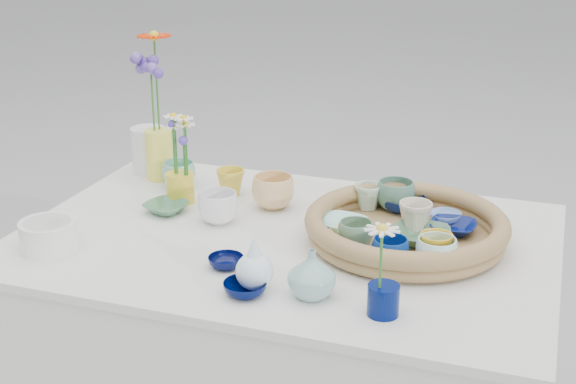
% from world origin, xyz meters
% --- Properties ---
extents(wicker_tray, '(0.47, 0.47, 0.08)m').
position_xyz_m(wicker_tray, '(0.28, 0.05, 0.80)').
color(wicker_tray, olive).
rests_on(wicker_tray, display_table).
extents(tray_ceramic_0, '(0.15, 0.15, 0.04)m').
position_xyz_m(tray_ceramic_0, '(0.24, 0.21, 0.80)').
color(tray_ceramic_0, '#03123F').
rests_on(tray_ceramic_0, wicker_tray).
extents(tray_ceramic_1, '(0.11, 0.11, 0.03)m').
position_xyz_m(tray_ceramic_1, '(0.38, 0.11, 0.80)').
color(tray_ceramic_1, '#061256').
rests_on(tray_ceramic_1, wicker_tray).
extents(tray_ceramic_2, '(0.08, 0.08, 0.07)m').
position_xyz_m(tray_ceramic_2, '(0.37, -0.07, 0.82)').
color(tray_ceramic_2, gold).
rests_on(tray_ceramic_2, wicker_tray).
extents(tray_ceramic_3, '(0.14, 0.14, 0.03)m').
position_xyz_m(tray_ceramic_3, '(0.32, 0.02, 0.80)').
color(tray_ceramic_3, '#487353').
rests_on(tray_ceramic_3, wicker_tray).
extents(tray_ceramic_4, '(0.09, 0.09, 0.06)m').
position_xyz_m(tray_ceramic_4, '(0.18, -0.05, 0.81)').
color(tray_ceramic_4, '#578163').
rests_on(tray_ceramic_4, wicker_tray).
extents(tray_ceramic_5, '(0.13, 0.13, 0.03)m').
position_xyz_m(tray_ceramic_5, '(0.13, 0.04, 0.80)').
color(tray_ceramic_5, '#A8E9E1').
rests_on(tray_ceramic_5, wicker_tray).
extents(tray_ceramic_6, '(0.09, 0.09, 0.07)m').
position_xyz_m(tray_ceramic_6, '(0.15, 0.19, 0.82)').
color(tray_ceramic_6, silver).
rests_on(tray_ceramic_6, wicker_tray).
extents(tray_ceramic_7, '(0.09, 0.09, 0.07)m').
position_xyz_m(tray_ceramic_7, '(0.29, 0.09, 0.82)').
color(tray_ceramic_7, beige).
rests_on(tray_ceramic_7, wicker_tray).
extents(tray_ceramic_8, '(0.10, 0.10, 0.02)m').
position_xyz_m(tray_ceramic_8, '(0.35, 0.17, 0.80)').
color(tray_ceramic_8, '#93B8EF').
rests_on(tray_ceramic_8, wicker_tray).
extents(tray_ceramic_9, '(0.10, 0.10, 0.06)m').
position_xyz_m(tray_ceramic_9, '(0.28, -0.12, 0.81)').
color(tray_ceramic_9, navy).
rests_on(tray_ceramic_9, wicker_tray).
extents(tray_ceramic_10, '(0.12, 0.12, 0.02)m').
position_xyz_m(tray_ceramic_10, '(0.16, -0.02, 0.79)').
color(tray_ceramic_10, '#FFDB92').
rests_on(tray_ceramic_10, wicker_tray).
extents(tray_ceramic_11, '(0.09, 0.09, 0.07)m').
position_xyz_m(tray_ceramic_11, '(0.37, -0.10, 0.82)').
color(tray_ceramic_11, '#BBEFE7').
rests_on(tray_ceramic_11, wicker_tray).
extents(tray_ceramic_12, '(0.11, 0.11, 0.08)m').
position_xyz_m(tray_ceramic_12, '(0.22, 0.21, 0.82)').
color(tray_ceramic_12, '#4B7865').
rests_on(tray_ceramic_12, wicker_tray).
extents(loose_ceramic_0, '(0.09, 0.09, 0.07)m').
position_xyz_m(loose_ceramic_0, '(-0.23, 0.22, 0.80)').
color(loose_ceramic_0, gold).
rests_on(loose_ceramic_0, display_table).
extents(loose_ceramic_1, '(0.13, 0.13, 0.09)m').
position_xyz_m(loose_ceramic_1, '(-0.09, 0.16, 0.81)').
color(loose_ceramic_1, '#E7BB7B').
rests_on(loose_ceramic_1, display_table).
extents(loose_ceramic_2, '(0.13, 0.13, 0.03)m').
position_xyz_m(loose_ceramic_2, '(-0.34, 0.04, 0.78)').
color(loose_ceramic_2, '#4B825A').
rests_on(loose_ceramic_2, display_table).
extents(loose_ceramic_3, '(0.13, 0.13, 0.08)m').
position_xyz_m(loose_ceramic_3, '(-0.18, 0.03, 0.80)').
color(loose_ceramic_3, white).
rests_on(loose_ceramic_3, display_table).
extents(loose_ceramic_4, '(0.10, 0.10, 0.02)m').
position_xyz_m(loose_ceramic_4, '(-0.07, -0.20, 0.78)').
color(loose_ceramic_4, '#030A3B').
rests_on(loose_ceramic_4, display_table).
extents(loose_ceramic_5, '(0.12, 0.12, 0.07)m').
position_xyz_m(loose_ceramic_5, '(-0.39, 0.22, 0.80)').
color(loose_ceramic_5, '#79BBA1').
rests_on(loose_ceramic_5, display_table).
extents(loose_ceramic_6, '(0.10, 0.10, 0.03)m').
position_xyz_m(loose_ceramic_6, '(0.02, -0.31, 0.78)').
color(loose_ceramic_6, '#000939').
rests_on(loose_ceramic_6, display_table).
extents(fluted_bowl, '(0.13, 0.13, 0.07)m').
position_xyz_m(fluted_bowl, '(-0.49, -0.25, 0.80)').
color(fluted_bowl, white).
rests_on(fluted_bowl, display_table).
extents(bud_vase_paleblue, '(0.09, 0.09, 0.12)m').
position_xyz_m(bud_vase_paleblue, '(0.03, -0.28, 0.83)').
color(bud_vase_paleblue, white).
rests_on(bud_vase_paleblue, display_table).
extents(bud_vase_seafoam, '(0.10, 0.10, 0.10)m').
position_xyz_m(bud_vase_seafoam, '(0.15, -0.27, 0.82)').
color(bud_vase_seafoam, '#87B6AE').
rests_on(bud_vase_seafoam, display_table).
extents(bud_vase_cobalt, '(0.08, 0.08, 0.06)m').
position_xyz_m(bud_vase_cobalt, '(0.30, -0.30, 0.80)').
color(bud_vase_cobalt, '#000F4E').
rests_on(bud_vase_cobalt, display_table).
extents(single_daisy, '(0.09, 0.09, 0.14)m').
position_xyz_m(single_daisy, '(0.30, -0.31, 0.89)').
color(single_daisy, white).
rests_on(single_daisy, bud_vase_cobalt).
extents(tall_vase_yellow, '(0.10, 0.10, 0.14)m').
position_xyz_m(tall_vase_yellow, '(-0.47, 0.27, 0.84)').
color(tall_vase_yellow, '#F3EB4F').
rests_on(tall_vase_yellow, display_table).
extents(gerbera, '(0.13, 0.13, 0.28)m').
position_xyz_m(gerbera, '(-0.47, 0.28, 1.04)').
color(gerbera, '#F32C00').
rests_on(gerbera, tall_vase_yellow).
extents(hydrangea, '(0.09, 0.09, 0.26)m').
position_xyz_m(hydrangea, '(-0.48, 0.27, 1.00)').
color(hydrangea, '#5639A1').
rests_on(hydrangea, tall_vase_yellow).
extents(white_pitcher, '(0.14, 0.10, 0.13)m').
position_xyz_m(white_pitcher, '(-0.53, 0.32, 0.83)').
color(white_pitcher, white).
rests_on(white_pitcher, display_table).
extents(daisy_cup, '(0.09, 0.09, 0.08)m').
position_xyz_m(daisy_cup, '(-0.34, 0.12, 0.80)').
color(daisy_cup, gold).
rests_on(daisy_cup, display_table).
extents(daisy_posy, '(0.10, 0.10, 0.16)m').
position_xyz_m(daisy_posy, '(-0.33, 0.12, 0.92)').
color(daisy_posy, white).
rests_on(daisy_posy, daisy_cup).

